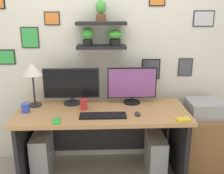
% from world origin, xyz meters
% --- Properties ---
extents(back_wall_assembly, '(4.40, 0.24, 2.70)m').
position_xyz_m(back_wall_assembly, '(0.00, 0.44, 1.36)').
color(back_wall_assembly, silver).
rests_on(back_wall_assembly, ground).
extents(desk, '(1.70, 0.68, 0.75)m').
position_xyz_m(desk, '(0.00, 0.06, 0.54)').
color(desk, tan).
rests_on(desk, ground).
extents(monitor_left, '(0.59, 0.18, 0.39)m').
position_xyz_m(monitor_left, '(-0.32, 0.22, 0.95)').
color(monitor_left, black).
rests_on(monitor_left, desk).
extents(monitor_right, '(0.52, 0.18, 0.39)m').
position_xyz_m(monitor_right, '(0.32, 0.22, 0.95)').
color(monitor_right, black).
rests_on(monitor_right, desk).
extents(keyboard, '(0.44, 0.14, 0.02)m').
position_xyz_m(keyboard, '(0.01, -0.15, 0.76)').
color(keyboard, black).
rests_on(keyboard, desk).
extents(computer_mouse, '(0.06, 0.09, 0.03)m').
position_xyz_m(computer_mouse, '(0.34, -0.13, 0.77)').
color(computer_mouse, '#2D2D33').
rests_on(computer_mouse, desk).
extents(desk_lamp, '(0.20, 0.20, 0.46)m').
position_xyz_m(desk_lamp, '(-0.70, 0.17, 1.12)').
color(desk_lamp, '#2D2D33').
rests_on(desk_lamp, desk).
extents(cell_phone, '(0.09, 0.15, 0.01)m').
position_xyz_m(cell_phone, '(-0.41, -0.25, 0.76)').
color(cell_phone, green).
rests_on(cell_phone, desk).
extents(coffee_mug, '(0.08, 0.08, 0.09)m').
position_xyz_m(coffee_mug, '(-0.75, -0.01, 0.80)').
color(coffee_mug, blue).
rests_on(coffee_mug, desk).
extents(scissors_tray, '(0.13, 0.10, 0.02)m').
position_xyz_m(scissors_tray, '(0.73, -0.28, 0.76)').
color(scissors_tray, yellow).
rests_on(scissors_tray, desk).
extents(water_cup, '(0.07, 0.07, 0.11)m').
position_xyz_m(water_cup, '(-0.18, 0.03, 0.81)').
color(water_cup, red).
rests_on(water_cup, desk).
extents(drawer_cabinet, '(0.44, 0.50, 0.61)m').
position_xyz_m(drawer_cabinet, '(1.11, 0.15, 0.31)').
color(drawer_cabinet, brown).
rests_on(drawer_cabinet, ground).
extents(printer, '(0.38, 0.34, 0.17)m').
position_xyz_m(printer, '(1.11, 0.15, 0.70)').
color(printer, '#9E9EA3').
rests_on(printer, drawer_cabinet).
extents(computer_tower_left, '(0.18, 0.40, 0.47)m').
position_xyz_m(computer_tower_left, '(-0.64, 0.06, 0.23)').
color(computer_tower_left, '#99999E').
rests_on(computer_tower_left, ground).
extents(computer_tower_right, '(0.18, 0.40, 0.43)m').
position_xyz_m(computer_tower_right, '(0.57, 0.04, 0.22)').
color(computer_tower_right, '#99999E').
rests_on(computer_tower_right, ground).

